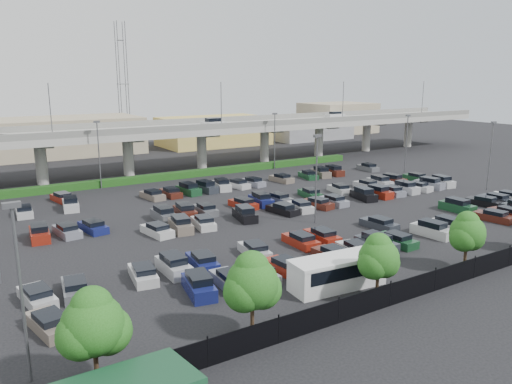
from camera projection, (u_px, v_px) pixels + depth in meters
ground at (276, 208)px, 64.72m from camera, size 280.00×280.00×0.00m
overpass at (175, 132)px, 89.46m from camera, size 150.00×13.00×15.80m
hedge at (194, 173)px, 85.24m from camera, size 66.00×1.60×1.10m
fence at (466, 270)px, 41.38m from camera, size 70.00×0.10×2.00m
tree_row at (459, 234)px, 42.40m from camera, size 65.07×3.66×5.94m
shuttle_bus at (338, 271)px, 39.97m from camera, size 8.23×3.46×2.58m
parked_cars at (300, 207)px, 62.65m from camera, size 63.05×41.67×1.67m
light_poles at (241, 161)px, 62.84m from camera, size 66.90×48.38×10.30m
distant_buildings at (175, 132)px, 121.33m from camera, size 138.00×24.00×9.00m
comm_tower at (123, 82)px, 124.39m from camera, size 2.40×2.40×30.00m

